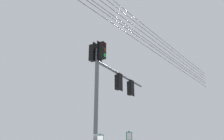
# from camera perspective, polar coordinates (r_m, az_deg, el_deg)

# --- Properties ---
(signal_mast_assembly) EXTENTS (2.60, 5.63, 7.16)m
(signal_mast_assembly) POSITION_cam_1_polar(r_m,az_deg,el_deg) (12.11, -0.77, -3.65)
(signal_mast_assembly) COLOR slate
(signal_mast_assembly) RESTS_ON ground
(overhead_wire_span) EXTENTS (7.67, 34.31, 2.20)m
(overhead_wire_span) POSITION_cam_1_polar(r_m,az_deg,el_deg) (14.23, 0.98, 14.11)
(overhead_wire_span) COLOR black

